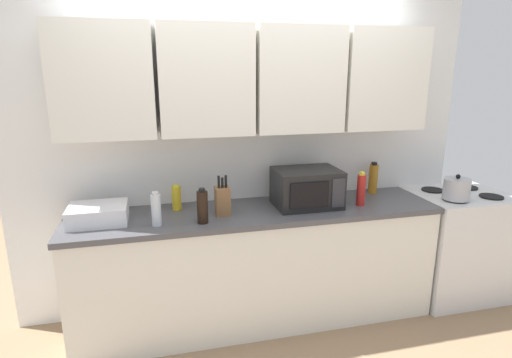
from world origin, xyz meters
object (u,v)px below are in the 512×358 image
(stove_range, at_px, (454,244))
(microwave, at_px, (307,188))
(bottle_yellow_mustard, at_px, (177,198))
(knife_block, at_px, (222,200))
(bottle_red_sauce, at_px, (361,190))
(kettle, at_px, (457,189))
(dish_rack, at_px, (98,214))
(bottle_amber_vinegar, at_px, (373,178))
(bottle_clear_tall, at_px, (156,210))
(bottle_soy_dark, at_px, (202,207))

(stove_range, relative_size, microwave, 1.90)
(bottle_yellow_mustard, bearing_deg, knife_block, -30.52)
(stove_range, relative_size, bottle_red_sauce, 3.51)
(kettle, height_order, dish_rack, kettle)
(microwave, bearing_deg, stove_range, -1.00)
(kettle, relative_size, knife_block, 0.70)
(kettle, xyz_separation_m, bottle_amber_vinegar, (-0.53, 0.35, 0.03))
(knife_block, bearing_deg, bottle_yellow_mustard, 149.48)
(microwave, bearing_deg, bottle_amber_vinegar, 15.53)
(microwave, height_order, bottle_amber_vinegar, microwave)
(microwave, bearing_deg, bottle_clear_tall, -172.03)
(kettle, relative_size, bottle_amber_vinegar, 0.77)
(bottle_red_sauce, bearing_deg, microwave, 167.44)
(kettle, relative_size, microwave, 0.42)
(kettle, bearing_deg, bottle_amber_vinegar, 147.02)
(knife_block, bearing_deg, dish_rack, 177.14)
(dish_rack, bearing_deg, bottle_yellow_mustard, 14.92)
(kettle, bearing_deg, microwave, 172.14)
(stove_range, xyz_separation_m, kettle, (-0.17, -0.14, 0.54))
(knife_block, relative_size, bottle_clear_tall, 1.25)
(bottle_clear_tall, distance_m, bottle_red_sauce, 1.51)
(bottle_clear_tall, relative_size, bottle_red_sauce, 0.89)
(bottle_amber_vinegar, height_order, bottle_clear_tall, bottle_amber_vinegar)
(dish_rack, xyz_separation_m, bottle_yellow_mustard, (0.53, 0.14, 0.03))
(stove_range, distance_m, bottle_clear_tall, 2.53)
(bottle_yellow_mustard, distance_m, bottle_soy_dark, 0.35)
(stove_range, height_order, knife_block, knife_block)
(microwave, distance_m, bottle_yellow_mustard, 0.97)
(kettle, height_order, bottle_soy_dark, bottle_soy_dark)
(stove_range, relative_size, kettle, 4.55)
(dish_rack, bearing_deg, bottle_red_sauce, -2.60)
(stove_range, relative_size, dish_rack, 2.40)
(bottle_clear_tall, relative_size, bottle_soy_dark, 0.96)
(dish_rack, bearing_deg, bottle_amber_vinegar, 4.95)
(bottle_clear_tall, xyz_separation_m, bottle_yellow_mustard, (0.15, 0.29, -0.02))
(microwave, height_order, bottle_yellow_mustard, microwave)
(bottle_clear_tall, height_order, bottle_soy_dark, bottle_soy_dark)
(stove_range, bearing_deg, kettle, -140.53)
(dish_rack, bearing_deg, kettle, -3.43)
(bottle_amber_vinegar, distance_m, bottle_soy_dark, 1.50)
(bottle_amber_vinegar, bearing_deg, microwave, -164.47)
(bottle_red_sauce, bearing_deg, bottle_soy_dark, -175.84)
(bottle_amber_vinegar, bearing_deg, bottle_red_sauce, -132.80)
(stove_range, distance_m, dish_rack, 2.89)
(knife_block, relative_size, bottle_soy_dark, 1.20)
(bottle_amber_vinegar, bearing_deg, bottle_yellow_mustard, -178.42)
(bottle_clear_tall, bearing_deg, dish_rack, 158.32)
(stove_range, bearing_deg, dish_rack, 179.60)
(knife_block, height_order, bottle_yellow_mustard, knife_block)
(knife_block, height_order, bottle_amber_vinegar, knife_block)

